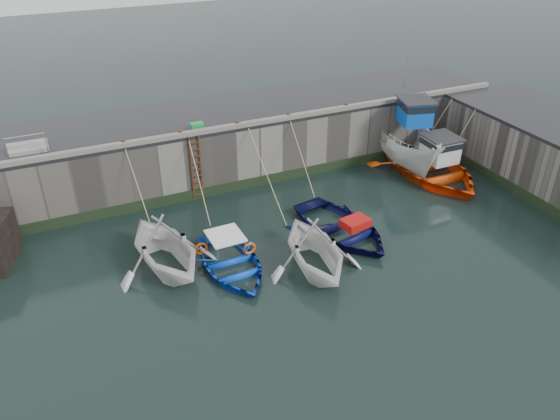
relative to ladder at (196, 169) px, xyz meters
name	(u,v)px	position (x,y,z in m)	size (l,w,h in m)	color
ground	(340,316)	(2.00, -9.91, -1.59)	(120.00, 120.00, 0.00)	black
quay_back	(219,143)	(2.00, 2.59, -0.09)	(30.00, 5.00, 3.00)	slate
road_back	(218,113)	(2.00, 2.59, 1.49)	(30.00, 5.00, 0.16)	black
kerb_back	(234,126)	(2.00, 0.24, 1.67)	(30.00, 0.30, 0.20)	slate
algae_back	(238,186)	(2.00, 0.05, -1.34)	(30.00, 0.08, 0.50)	black
algae_right	(542,205)	(13.96, -7.41, -1.34)	(0.08, 15.00, 0.50)	black
ladder	(196,169)	(0.00, 0.00, 0.00)	(0.51, 0.08, 3.20)	#3F1E0F
boat_near_white	(167,268)	(-2.74, -4.72, -1.59)	(4.15, 4.81, 2.54)	silver
boat_near_white_rope	(146,222)	(-2.74, -1.07, -1.59)	(0.04, 3.47, 3.10)	tan
boat_near_blue	(232,268)	(-0.46, -5.78, -1.59)	(3.20, 4.48, 0.93)	blue
boat_near_blue_rope	(200,217)	(-0.46, -1.60, -1.59)	(0.04, 4.26, 3.10)	tan
boat_near_blacktrim	(314,268)	(2.45, -7.07, -1.59)	(3.91, 4.53, 2.39)	silver
boat_near_blacktrim_rope	(265,210)	(2.45, -2.24, -1.59)	(0.04, 5.33, 3.10)	tan
boat_near_navy	(341,233)	(4.65, -5.39, -1.59)	(3.66, 5.12, 1.06)	#090C3E
boat_near_navy_rope	(300,192)	(4.65, -1.40, -1.59)	(0.04, 3.95, 3.10)	tan
boat_far_white	(407,142)	(11.25, -0.67, -0.43)	(4.47, 7.62, 5.77)	silver
boat_far_orange	(430,167)	(11.50, -2.43, -1.14)	(5.03, 6.92, 4.41)	#FF4D0D
fish_crate	(197,126)	(0.43, 0.86, 1.71)	(0.59, 0.35, 0.29)	#1B9543
railing	(28,147)	(-6.75, 1.33, 1.77)	(1.60, 1.05, 1.00)	#A5A8AD
bollard_a	(123,143)	(-3.00, 0.34, 1.71)	(0.18, 0.18, 0.28)	#3F1E0F
bollard_b	(180,133)	(-0.50, 0.34, 1.71)	(0.18, 0.18, 0.28)	#3F1E0F
bollard_c	(237,124)	(2.20, 0.34, 1.71)	(0.18, 0.18, 0.28)	#3F1E0F
bollard_d	(288,116)	(4.80, 0.34, 1.71)	(0.18, 0.18, 0.28)	#3F1E0F
bollard_e	(346,106)	(8.00, 0.34, 1.71)	(0.18, 0.18, 0.28)	#3F1E0F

